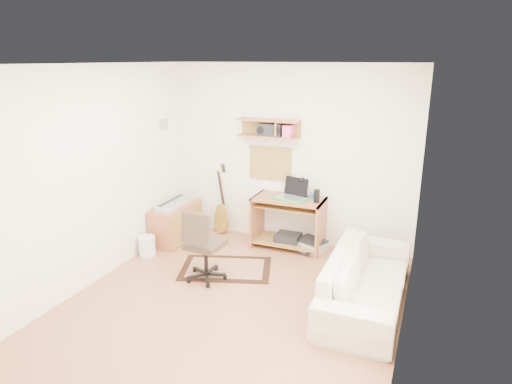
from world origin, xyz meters
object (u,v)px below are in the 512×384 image
at_px(cabinet, 176,223).
at_px(sofa, 367,271).
at_px(desk, 288,223).
at_px(printer, 311,245).
at_px(task_chair, 205,244).

distance_m(cabinet, sofa, 3.07).
height_order(desk, cabinet, desk).
bearing_deg(sofa, cabinet, 75.02).
distance_m(printer, sofa, 1.55).
distance_m(task_chair, cabinet, 1.41).
xyz_separation_m(task_chair, sofa, (1.93, 0.16, -0.07)).
bearing_deg(cabinet, desk, 12.68).
relative_size(desk, cabinet, 1.11).
bearing_deg(printer, cabinet, -144.97).
xyz_separation_m(task_chair, cabinet, (-1.03, 0.95, -0.19)).
bearing_deg(printer, sofa, -27.10).
xyz_separation_m(cabinet, printer, (2.00, 0.39, -0.19)).
bearing_deg(sofa, task_chair, 94.75).
distance_m(cabinet, printer, 2.05).
relative_size(cabinet, sofa, 0.45).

